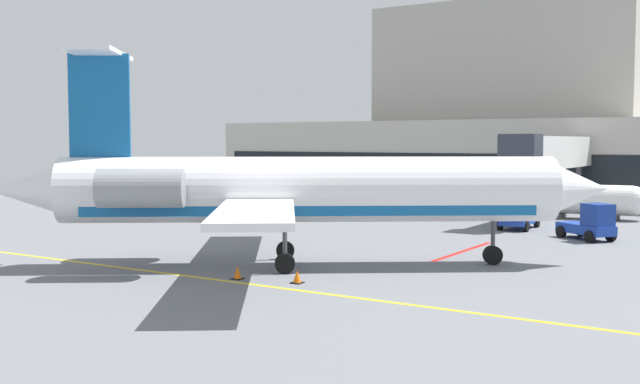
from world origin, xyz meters
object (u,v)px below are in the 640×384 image
object	(u,v)px
regional_jet	(297,190)
fuel_tank	(586,200)
baggage_tug	(521,215)
pushback_tractor	(590,224)

from	to	relation	value
regional_jet	fuel_tank	xyz separation A→B (m)	(6.46, 29.04, -2.12)
regional_jet	baggage_tug	xyz separation A→B (m)	(4.15, 20.57, -2.68)
baggage_tug	pushback_tractor	bearing A→B (deg)	-35.68
regional_jet	pushback_tractor	world-z (taller)	regional_jet
baggage_tug	pushback_tractor	size ratio (longest dim) A/B	1.10
pushback_tractor	fuel_tank	bearing A→B (deg)	103.88
baggage_tug	fuel_tank	distance (m)	8.80
regional_jet	pushback_tractor	size ratio (longest dim) A/B	6.68
pushback_tractor	regional_jet	bearing A→B (deg)	-119.63
pushback_tractor	baggage_tug	bearing A→B (deg)	144.32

